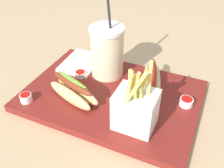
% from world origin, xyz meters
% --- Properties ---
extents(ground_plane, '(2.40, 2.40, 0.02)m').
position_xyz_m(ground_plane, '(0.00, 0.00, -0.01)').
color(ground_plane, tan).
extents(food_tray, '(0.46, 0.32, 0.02)m').
position_xyz_m(food_tray, '(0.00, 0.00, 0.01)').
color(food_tray, maroon).
rests_on(food_tray, ground_plane).
extents(soda_cup, '(0.10, 0.10, 0.25)m').
position_xyz_m(soda_cup, '(-0.05, 0.08, 0.10)').
color(soda_cup, beige).
rests_on(soda_cup, food_tray).
extents(fries_basket, '(0.09, 0.08, 0.17)m').
position_xyz_m(fries_basket, '(0.10, -0.09, 0.07)').
color(fries_basket, white).
rests_on(fries_basket, food_tray).
extents(hot_dog_1, '(0.16, 0.10, 0.07)m').
position_xyz_m(hot_dog_1, '(-0.08, -0.06, 0.05)').
color(hot_dog_1, '#DBB775').
rests_on(hot_dog_1, food_tray).
extents(hot_dog_2, '(0.10, 0.20, 0.06)m').
position_xyz_m(hot_dog_2, '(0.09, 0.06, 0.04)').
color(hot_dog_2, '#DBB775').
rests_on(hot_dog_2, food_tray).
extents(ketchup_cup_1, '(0.03, 0.03, 0.02)m').
position_xyz_m(ketchup_cup_1, '(-0.12, 0.03, 0.03)').
color(ketchup_cup_1, white).
rests_on(ketchup_cup_1, food_tray).
extents(ketchup_cup_2, '(0.03, 0.03, 0.02)m').
position_xyz_m(ketchup_cup_2, '(-0.19, -0.12, 0.03)').
color(ketchup_cup_2, white).
rests_on(ketchup_cup_2, food_tray).
extents(ketchup_cup_3, '(0.03, 0.03, 0.02)m').
position_xyz_m(ketchup_cup_3, '(0.19, 0.03, 0.03)').
color(ketchup_cup_3, white).
rests_on(ketchup_cup_3, food_tray).
extents(napkin_stack, '(0.11, 0.14, 0.01)m').
position_xyz_m(napkin_stack, '(-0.15, 0.09, 0.02)').
color(napkin_stack, white).
rests_on(napkin_stack, food_tray).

